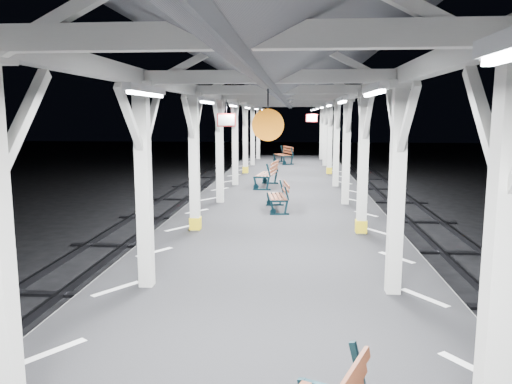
# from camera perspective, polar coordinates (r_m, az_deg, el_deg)

# --- Properties ---
(ground) EXTENTS (120.00, 120.00, 0.00)m
(ground) POSITION_cam_1_polar(r_m,az_deg,el_deg) (10.49, 1.94, -12.45)
(ground) COLOR black
(ground) RESTS_ON ground
(platform) EXTENTS (6.00, 50.00, 1.00)m
(platform) POSITION_cam_1_polar(r_m,az_deg,el_deg) (10.32, 1.96, -9.87)
(platform) COLOR black
(platform) RESTS_ON ground
(hazard_stripes_left) EXTENTS (1.00, 48.00, 0.01)m
(hazard_stripes_left) POSITION_cam_1_polar(r_m,az_deg,el_deg) (10.57, -11.51, -6.74)
(hazard_stripes_left) COLOR silver
(hazard_stripes_left) RESTS_ON platform
(hazard_stripes_right) EXTENTS (1.00, 48.00, 0.01)m
(hazard_stripes_right) POSITION_cam_1_polar(r_m,az_deg,el_deg) (10.36, 15.75, -7.22)
(hazard_stripes_right) COLOR silver
(hazard_stripes_right) RESTS_ON platform
(track_left) EXTENTS (2.20, 60.00, 0.16)m
(track_left) POSITION_cam_1_polar(r_m,az_deg,el_deg) (11.79, -23.57, -10.37)
(track_left) COLOR #2D2D33
(track_left) RESTS_ON ground
(canopy) EXTENTS (5.40, 49.00, 4.65)m
(canopy) POSITION_cam_1_polar(r_m,az_deg,el_deg) (9.79, 2.08, 13.26)
(canopy) COLOR silver
(canopy) RESTS_ON platform
(bench_mid) EXTENTS (0.76, 1.58, 0.82)m
(bench_mid) POSITION_cam_1_polar(r_m,az_deg,el_deg) (14.77, 2.78, -0.41)
(bench_mid) COLOR black
(bench_mid) RESTS_ON platform
(bench_far) EXTENTS (0.92, 1.94, 1.01)m
(bench_far) POSITION_cam_1_polar(r_m,az_deg,el_deg) (19.48, 1.50, 2.15)
(bench_far) COLOR black
(bench_far) RESTS_ON platform
(bench_extra) EXTENTS (1.25, 1.93, 0.98)m
(bench_extra) POSITION_cam_1_polar(r_m,az_deg,el_deg) (29.06, 3.31, 4.32)
(bench_extra) COLOR black
(bench_extra) RESTS_ON platform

